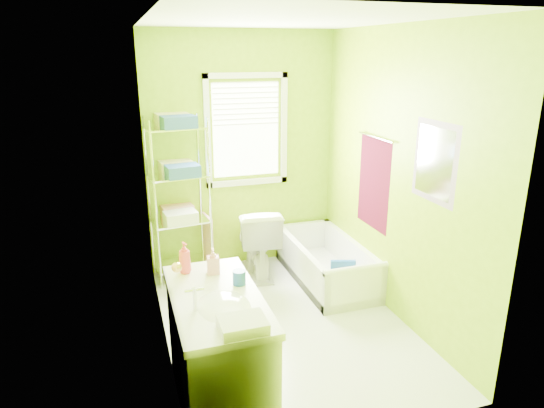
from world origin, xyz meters
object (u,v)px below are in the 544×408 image
object	(u,v)px
vanity	(218,348)
wire_shelf_unit	(180,181)
bathtub	(327,269)
toilet	(257,240)

from	to	relation	value
vanity	wire_shelf_unit	bearing A→B (deg)	88.42
bathtub	vanity	distance (m)	2.16
bathtub	toilet	bearing A→B (deg)	148.21
wire_shelf_unit	toilet	bearing A→B (deg)	-12.46
vanity	wire_shelf_unit	distance (m)	2.20
vanity	wire_shelf_unit	size ratio (longest dim) A/B	0.63
vanity	bathtub	bearing A→B (deg)	45.45
bathtub	wire_shelf_unit	world-z (taller)	wire_shelf_unit
toilet	bathtub	bearing A→B (deg)	155.54
bathtub	vanity	bearing A→B (deg)	-134.55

